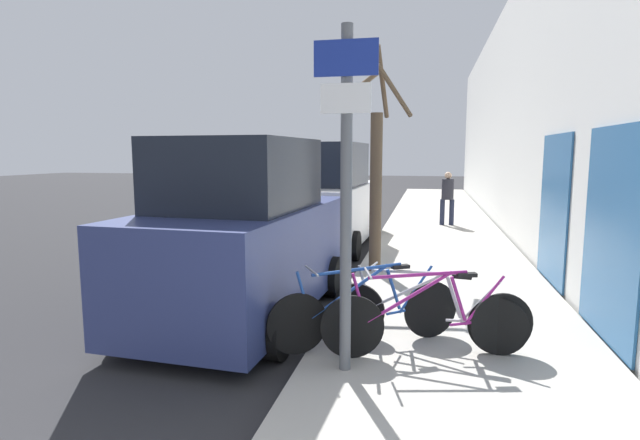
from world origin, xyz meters
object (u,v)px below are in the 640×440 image
parked_car_0 (244,238)px  parked_car_1 (329,201)px  signpost (346,187)px  pedestrian_near (448,194)px  street_tree (376,174)px  bicycle_1 (367,311)px  bicycle_0 (428,320)px  bicycle_2 (425,312)px

parked_car_0 → parked_car_1: parked_car_1 is taller
signpost → pedestrian_near: 10.60m
parked_car_1 → street_tree: bearing=-61.5°
bicycle_1 → parked_car_1: bearing=-15.5°
signpost → pedestrian_near: (1.31, 10.48, -0.89)m
signpost → street_tree: size_ratio=0.82×
parked_car_0 → bicycle_0: bearing=-22.9°
street_tree → bicycle_2: bearing=-75.2°
bicycle_2 → street_tree: size_ratio=0.53×
bicycle_0 → parked_car_1: size_ratio=0.46×
bicycle_0 → pedestrian_near: pedestrian_near is taller
signpost → bicycle_0: 1.68m
bicycle_2 → pedestrian_near: 9.70m
bicycle_0 → bicycle_2: bearing=-9.7°
bicycle_0 → street_tree: (-0.94, 3.78, 1.35)m
signpost → street_tree: 4.28m
bicycle_0 → bicycle_1: bicycle_0 is taller
signpost → bicycle_2: signpost is taller
bicycle_1 → pedestrian_near: (1.18, 9.82, 0.52)m
parked_car_0 → signpost: bearing=-42.2°
signpost → parked_car_1: bearing=102.4°
bicycle_1 → bicycle_0: bearing=-134.4°
parked_car_0 → parked_car_1: bearing=92.0°
parked_car_0 → pedestrian_near: size_ratio=2.68×
signpost → bicycle_2: (0.75, 0.81, -1.42)m
bicycle_2 → bicycle_0: bearing=-165.0°
street_tree → bicycle_1: bearing=-85.4°
signpost → parked_car_1: 7.31m
pedestrian_near → street_tree: bearing=76.5°
bicycle_0 → bicycle_1: bearing=60.6°
parked_car_1 → bicycle_0: bearing=-68.4°
bicycle_1 → parked_car_0: bearing=29.8°
bicycle_0 → parked_car_0: bearing=48.6°
signpost → bicycle_1: 1.56m
bicycle_1 → parked_car_0: (-1.82, 1.05, 0.57)m
signpost → bicycle_2: size_ratio=1.54×
bicycle_1 → pedestrian_near: pedestrian_near is taller
bicycle_2 → parked_car_1: 6.72m
bicycle_2 → parked_car_1: bearing=29.6°
bicycle_1 → parked_car_1: (-1.70, 6.43, 0.58)m
parked_car_1 → pedestrian_near: 4.44m
bicycle_2 → parked_car_1: size_ratio=0.45×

